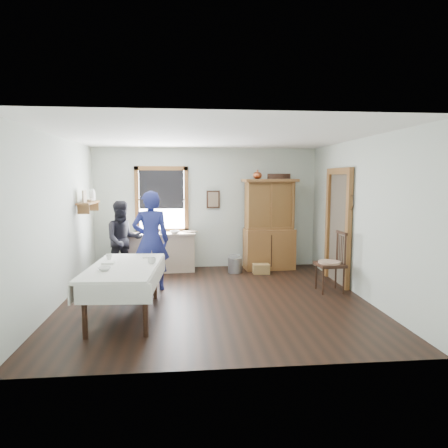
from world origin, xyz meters
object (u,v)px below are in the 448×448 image
object	(u,v)px
spindle_chair	(330,262)
figure_dark	(123,243)
work_counter	(161,252)
pail	(235,265)
dining_table	(125,291)
woman_blue	(151,244)
wicker_basket	(261,269)
china_hutch	(269,224)

from	to	relation	value
spindle_chair	figure_dark	world-z (taller)	figure_dark
work_counter	pail	size ratio (longest dim) A/B	4.53
pail	dining_table	bearing A→B (deg)	-127.47
spindle_chair	pail	world-z (taller)	spindle_chair
figure_dark	woman_blue	bearing A→B (deg)	-75.23
dining_table	figure_dark	distance (m)	2.32
work_counter	pail	distance (m)	1.64
work_counter	figure_dark	xyz separation A→B (m)	(-0.71, -0.57, 0.31)
pail	figure_dark	size ratio (longest dim) A/B	0.22
work_counter	woman_blue	world-z (taller)	woman_blue
wicker_basket	figure_dark	world-z (taller)	figure_dark
wicker_basket	figure_dark	distance (m)	2.92
china_hutch	figure_dark	bearing A→B (deg)	-173.58
figure_dark	china_hutch	bearing A→B (deg)	-10.18
work_counter	dining_table	world-z (taller)	work_counter
work_counter	figure_dark	size ratio (longest dim) A/B	1.01
spindle_chair	china_hutch	bearing A→B (deg)	106.97
dining_table	figure_dark	size ratio (longest dim) A/B	1.29
pail	wicker_basket	distance (m)	0.57
dining_table	pail	bearing A→B (deg)	52.53
china_hutch	wicker_basket	xyz separation A→B (m)	(-0.26, -0.44, -0.90)
work_counter	figure_dark	world-z (taller)	figure_dark
pail	china_hutch	bearing A→B (deg)	19.63
dining_table	spindle_chair	xyz separation A→B (m)	(3.46, 0.94, 0.17)
pail	woman_blue	distance (m)	2.15
spindle_chair	pail	distance (m)	2.24
wicker_basket	pail	bearing A→B (deg)	164.26
work_counter	dining_table	xyz separation A→B (m)	(-0.36, -2.83, -0.04)
work_counter	woman_blue	xyz separation A→B (m)	(-0.09, -1.44, 0.41)
work_counter	wicker_basket	xyz separation A→B (m)	(2.14, -0.43, -0.32)
woman_blue	figure_dark	bearing A→B (deg)	-60.23
china_hutch	pail	xyz separation A→B (m)	(-0.81, -0.29, -0.84)
pail	wicker_basket	world-z (taller)	pail
pail	wicker_basket	size ratio (longest dim) A/B	0.94
china_hutch	woman_blue	distance (m)	2.88
dining_table	woman_blue	size ratio (longest dim) A/B	1.13
spindle_chair	pail	xyz separation A→B (m)	(-1.51, 1.61, -0.38)
wicker_basket	figure_dark	bearing A→B (deg)	-177.23
china_hutch	figure_dark	distance (m)	3.17
wicker_basket	spindle_chair	bearing A→B (deg)	-56.59
dining_table	figure_dark	bearing A→B (deg)	98.67
wicker_basket	woman_blue	xyz separation A→B (m)	(-2.23, -1.01, 0.73)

